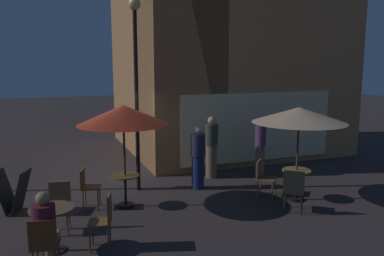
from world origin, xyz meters
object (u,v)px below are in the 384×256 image
(cafe_chair_2, at_px, (87,184))
(street_lamp_near_corner, at_px, (136,68))
(cafe_chair_5, at_px, (105,216))
(cafe_chair_1, at_px, (294,188))
(cafe_chair_0, at_px, (263,175))
(cafe_chair_4, at_px, (44,241))
(cafe_table_0, at_px, (296,179))
(patron_seated_0, at_px, (45,226))
(menu_sandwich_board, at_px, (13,191))
(cafe_chair_3, at_px, (60,203))
(patio_umbrella_0, at_px, (299,115))
(patron_standing_2, at_px, (260,146))
(patio_umbrella_1, at_px, (123,115))
(cafe_table_1, at_px, (125,185))
(patron_standing_1, at_px, (211,147))
(patron_standing_3, at_px, (198,157))
(cafe_table_2, at_px, (52,219))

(cafe_chair_2, bearing_deg, street_lamp_near_corner, 47.07)
(cafe_chair_2, relative_size, cafe_chair_5, 0.90)
(cafe_chair_1, bearing_deg, cafe_chair_0, 41.11)
(street_lamp_near_corner, bearing_deg, cafe_chair_4, -123.06)
(cafe_table_0, xyz_separation_m, cafe_chair_4, (-5.54, -1.42, 0.04))
(cafe_chair_0, bearing_deg, patron_seated_0, -117.65)
(menu_sandwich_board, height_order, cafe_chair_3, cafe_chair_3)
(patio_umbrella_0, bearing_deg, cafe_chair_1, -129.29)
(cafe_chair_5, distance_m, patron_standing_2, 5.66)
(menu_sandwich_board, height_order, cafe_table_0, menu_sandwich_board)
(cafe_chair_4, bearing_deg, patio_umbrella_1, -25.00)
(cafe_table_0, distance_m, patron_seated_0, 5.67)
(cafe_table_1, height_order, cafe_chair_4, cafe_chair_4)
(cafe_table_0, distance_m, patio_umbrella_1, 4.25)
(cafe_table_1, height_order, patio_umbrella_1, patio_umbrella_1)
(cafe_chair_3, bearing_deg, cafe_table_1, 130.25)
(cafe_chair_1, bearing_deg, cafe_chair_2, 104.54)
(cafe_table_1, xyz_separation_m, patio_umbrella_1, (0.00, 0.00, 1.57))
(cafe_table_0, xyz_separation_m, patron_standing_2, (0.26, 2.08, 0.35))
(street_lamp_near_corner, relative_size, patron_standing_1, 2.72)
(cafe_chair_5, height_order, patron_seated_0, patron_seated_0)
(cafe_chair_1, xyz_separation_m, patron_standing_3, (-1.28, 2.29, 0.25))
(cafe_chair_1, relative_size, cafe_chair_3, 1.00)
(cafe_chair_0, distance_m, patron_standing_3, 1.69)
(cafe_table_1, xyz_separation_m, patron_standing_1, (2.71, 1.40, 0.37))
(cafe_chair_0, distance_m, patron_standing_1, 1.97)
(patio_umbrella_1, bearing_deg, patron_standing_1, 27.24)
(cafe_table_2, bearing_deg, patron_standing_2, 25.73)
(menu_sandwich_board, height_order, cafe_chair_2, menu_sandwich_board)
(cafe_chair_2, relative_size, patron_seated_0, 0.69)
(patio_umbrella_1, height_order, cafe_chair_1, patio_umbrella_1)
(cafe_chair_3, distance_m, patron_standing_3, 3.72)
(cafe_chair_4, xyz_separation_m, patron_seated_0, (0.03, 0.14, 0.18))
(patron_standing_2, relative_size, patron_standing_3, 1.02)
(cafe_table_1, distance_m, cafe_chair_0, 3.28)
(cafe_table_2, xyz_separation_m, cafe_chair_5, (0.85, -0.23, 0.02))
(cafe_table_0, distance_m, patio_umbrella_0, 1.50)
(menu_sandwich_board, xyz_separation_m, cafe_chair_5, (1.59, -2.39, 0.12))
(cafe_table_0, bearing_deg, patio_umbrella_0, 0.00)
(cafe_chair_3, relative_size, patron_standing_1, 0.55)
(cafe_chair_0, distance_m, patron_standing_2, 1.80)
(cafe_chair_5, bearing_deg, cafe_chair_4, 43.81)
(cafe_chair_2, xyz_separation_m, patron_standing_2, (4.89, 0.86, 0.31))
(patron_standing_1, distance_m, patron_standing_3, 1.05)
(cafe_chair_0, distance_m, cafe_chair_3, 4.68)
(patio_umbrella_1, relative_size, cafe_chair_0, 2.63)
(patio_umbrella_0, bearing_deg, menu_sandwich_board, 166.20)
(cafe_table_0, xyz_separation_m, patron_standing_1, (-1.11, 2.40, 0.36))
(cafe_table_1, height_order, cafe_chair_3, cafe_chair_3)
(patron_standing_1, bearing_deg, cafe_chair_2, -79.50)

